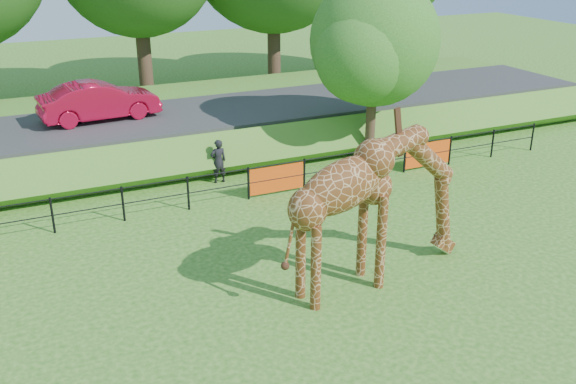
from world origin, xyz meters
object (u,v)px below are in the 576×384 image
object	(u,v)px
giraffe	(378,208)
tree_east	(376,46)
car_red	(99,101)
visitor	(218,161)

from	to	relation	value
giraffe	tree_east	distance (m)	9.30
giraffe	car_red	size ratio (longest dim) A/B	1.22
giraffe	visitor	xyz separation A→B (m)	(-1.36, 7.93, -1.15)
visitor	giraffe	bearing A→B (deg)	99.27
giraffe	visitor	size ratio (longest dim) A/B	3.50
giraffe	tree_east	bearing A→B (deg)	50.92
visitor	tree_east	xyz separation A→B (m)	(5.97, -0.21, 3.51)
visitor	tree_east	bearing A→B (deg)	177.52
giraffe	car_red	distance (m)	13.31
giraffe	car_red	world-z (taller)	giraffe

